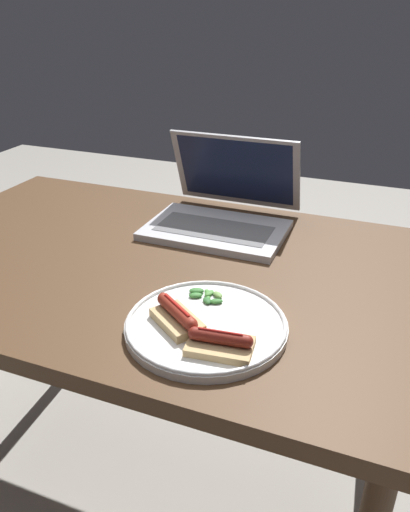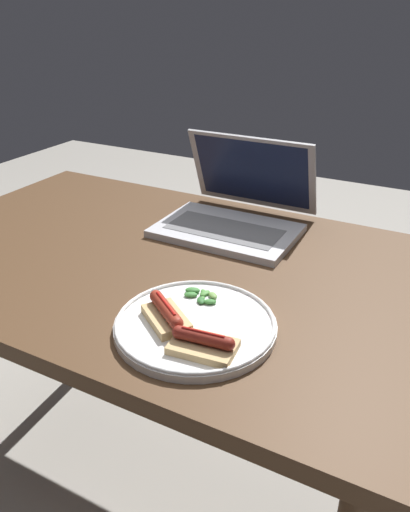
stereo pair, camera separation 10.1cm
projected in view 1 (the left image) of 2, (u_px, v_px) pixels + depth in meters
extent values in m
plane|color=#9E998E|center=(163.00, 481.00, 1.47)|extent=(6.00, 6.00, 0.00)
cube|color=#4C331E|center=(151.00, 265.00, 1.14)|extent=(1.26, 0.80, 0.04)
cylinder|color=#4C331E|center=(383.00, 366.00, 1.39)|extent=(0.05, 0.05, 0.70)
cylinder|color=#4C331E|center=(58.00, 292.00, 1.75)|extent=(0.05, 0.05, 0.70)
cube|color=#B7B7BC|center=(216.00, 230.00, 1.25)|extent=(0.34, 0.23, 0.02)
cube|color=slate|center=(214.00, 229.00, 1.24)|extent=(0.28, 0.13, 0.00)
cube|color=#B7B7BC|center=(236.00, 171.00, 1.33)|extent=(0.34, 0.08, 0.20)
cube|color=#192347|center=(236.00, 170.00, 1.32)|extent=(0.31, 0.07, 0.18)
cylinder|color=white|center=(206.00, 326.00, 0.88)|extent=(0.29, 0.29, 0.01)
torus|color=white|center=(206.00, 322.00, 0.88)|extent=(0.29, 0.29, 0.01)
cube|color=tan|center=(177.00, 321.00, 0.87)|extent=(0.12, 0.11, 0.02)
cylinder|color=maroon|center=(177.00, 311.00, 0.86)|extent=(0.09, 0.07, 0.02)
sphere|color=maroon|center=(164.00, 299.00, 0.90)|extent=(0.02, 0.02, 0.02)
sphere|color=maroon|center=(191.00, 325.00, 0.83)|extent=(0.02, 0.02, 0.02)
cylinder|color=red|center=(177.00, 306.00, 0.86)|extent=(0.07, 0.05, 0.01)
cube|color=tan|center=(220.00, 346.00, 0.81)|extent=(0.11, 0.08, 0.01)
cylinder|color=maroon|center=(220.00, 337.00, 0.80)|extent=(0.09, 0.03, 0.02)
sphere|color=maroon|center=(195.00, 333.00, 0.81)|extent=(0.02, 0.02, 0.02)
sphere|color=maroon|center=(247.00, 342.00, 0.79)|extent=(0.02, 0.02, 0.02)
cylinder|color=red|center=(220.00, 332.00, 0.80)|extent=(0.07, 0.01, 0.01)
ellipsoid|color=#709E4C|center=(218.00, 295.00, 0.96)|extent=(0.03, 0.03, 0.01)
ellipsoid|color=#4C8E3D|center=(207.00, 291.00, 0.97)|extent=(0.02, 0.02, 0.00)
ellipsoid|color=#2D662D|center=(207.00, 301.00, 0.94)|extent=(0.03, 0.03, 0.01)
ellipsoid|color=#387A33|center=(211.00, 292.00, 0.97)|extent=(0.01, 0.02, 0.00)
ellipsoid|color=#387A33|center=(197.00, 291.00, 0.97)|extent=(0.03, 0.03, 0.01)
ellipsoid|color=#387A33|center=(196.00, 295.00, 0.95)|extent=(0.03, 0.03, 0.01)
ellipsoid|color=#4C8E3D|center=(209.00, 293.00, 0.96)|extent=(0.02, 0.03, 0.01)
ellipsoid|color=#387A33|center=(216.00, 301.00, 0.94)|extent=(0.03, 0.02, 0.01)
ellipsoid|color=#4C8E3D|center=(207.00, 299.00, 0.95)|extent=(0.02, 0.02, 0.01)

